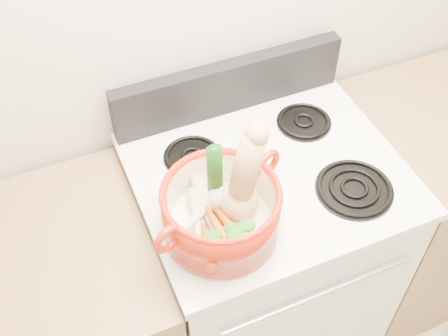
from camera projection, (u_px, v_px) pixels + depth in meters
name	position (u px, v px, depth m)	size (l,w,h in m)	color
wall_back	(223.00, 6.00, 1.60)	(3.50, 0.02, 2.60)	beige
stove_body	(261.00, 261.00, 2.02)	(0.76, 0.65, 0.92)	silver
cooktop	(269.00, 175.00, 1.66)	(0.78, 0.67, 0.03)	silver
control_backsplash	(229.00, 87.00, 1.77)	(0.76, 0.05, 0.18)	black
oven_handle	(319.00, 295.00, 1.57)	(0.02, 0.02, 0.60)	silver
burner_front_left	(232.00, 231.00, 1.50)	(0.22, 0.22, 0.02)	black
burner_front_right	(354.00, 188.00, 1.60)	(0.22, 0.22, 0.02)	black
burner_back_left	(192.00, 156.00, 1.68)	(0.17, 0.17, 0.02)	black
burner_back_right	(304.00, 121.00, 1.78)	(0.17, 0.17, 0.02)	black
dutch_oven	(221.00, 211.00, 1.44)	(0.30, 0.30, 0.15)	#A41B0A
pot_handle_left	(168.00, 239.00, 1.32)	(0.08, 0.08, 0.02)	#A41B0A
pot_handle_right	(268.00, 163.00, 1.48)	(0.08, 0.08, 0.02)	#A41B0A
squash	(240.00, 178.00, 1.39)	(0.11, 0.11, 0.28)	tan
leek	(215.00, 182.00, 1.39)	(0.04, 0.04, 0.26)	beige
ginger	(207.00, 186.00, 1.52)	(0.07, 0.05, 0.04)	tan
parsnip_0	(202.00, 206.00, 1.48)	(0.04, 0.04, 0.20)	beige
parsnip_1	(197.00, 221.00, 1.44)	(0.04, 0.04, 0.19)	beige
parsnip_2	(207.00, 209.00, 1.45)	(0.04, 0.04, 0.20)	beige
parsnip_3	(193.00, 220.00, 1.43)	(0.04, 0.04, 0.16)	beige
carrot_0	(221.00, 229.00, 1.43)	(0.03, 0.03, 0.15)	#BF4A09
carrot_1	(207.00, 246.00, 1.39)	(0.03, 0.03, 0.13)	#CE400A
carrot_2	(225.00, 221.00, 1.43)	(0.03, 0.03, 0.18)	#B74309
carrot_3	(222.00, 240.00, 1.39)	(0.03, 0.03, 0.13)	#D65E0A
carrot_4	(219.00, 230.00, 1.40)	(0.03, 0.03, 0.17)	#B95809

